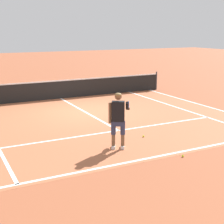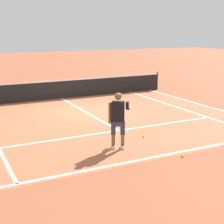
# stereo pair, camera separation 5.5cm
# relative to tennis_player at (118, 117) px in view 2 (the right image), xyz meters

# --- Properties ---
(ground_plane) EXTENTS (80.00, 80.00, 0.00)m
(ground_plane) POSITION_rel_tennis_player_xyz_m (0.87, 4.83, -0.99)
(ground_plane) COLOR #9E5133
(court_inner_surface) EXTENTS (10.98, 9.52, 0.00)m
(court_inner_surface) POSITION_rel_tennis_player_xyz_m (0.87, 3.45, -0.99)
(court_inner_surface) COLOR #B2603D
(court_inner_surface) RESTS_ON ground
(line_baseline) EXTENTS (10.98, 0.10, 0.01)m
(line_baseline) POSITION_rel_tennis_player_xyz_m (0.87, -1.11, -0.99)
(line_baseline) COLOR white
(line_baseline) RESTS_ON ground
(line_service) EXTENTS (8.23, 0.10, 0.01)m
(line_service) POSITION_rel_tennis_player_xyz_m (0.87, 1.61, -0.99)
(line_service) COLOR white
(line_service) RESTS_ON ground
(line_centre_service) EXTENTS (0.10, 6.40, 0.01)m
(line_centre_service) POSITION_rel_tennis_player_xyz_m (0.87, 4.81, -0.99)
(line_centre_service) COLOR white
(line_centre_service) RESTS_ON ground
(line_singles_right) EXTENTS (0.10, 9.12, 0.01)m
(line_singles_right) POSITION_rel_tennis_player_xyz_m (4.98, 3.45, -0.99)
(line_singles_right) COLOR white
(line_singles_right) RESTS_ON ground
(line_doubles_right) EXTENTS (0.10, 9.12, 0.01)m
(line_doubles_right) POSITION_rel_tennis_player_xyz_m (6.36, 3.45, -0.99)
(line_doubles_right) COLOR white
(line_doubles_right) RESTS_ON ground
(tennis_net) EXTENTS (11.96, 0.08, 1.07)m
(tennis_net) POSITION_rel_tennis_player_xyz_m (0.87, 8.01, -0.49)
(tennis_net) COLOR #333338
(tennis_net) RESTS_ON ground
(tennis_player) EXTENTS (1.03, 0.92, 1.71)m
(tennis_player) POSITION_rel_tennis_player_xyz_m (0.00, 0.00, 0.00)
(tennis_player) COLOR white
(tennis_player) RESTS_ON ground
(tennis_ball_near_feet) EXTENTS (0.07, 0.07, 0.07)m
(tennis_ball_near_feet) POSITION_rel_tennis_player_xyz_m (1.29, -1.47, -0.96)
(tennis_ball_near_feet) COLOR #CCE02D
(tennis_ball_near_feet) RESTS_ON ground
(tennis_ball_by_baseline) EXTENTS (0.07, 0.07, 0.07)m
(tennis_ball_by_baseline) POSITION_rel_tennis_player_xyz_m (1.26, 0.57, -0.96)
(tennis_ball_by_baseline) COLOR #CCE02D
(tennis_ball_by_baseline) RESTS_ON ground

